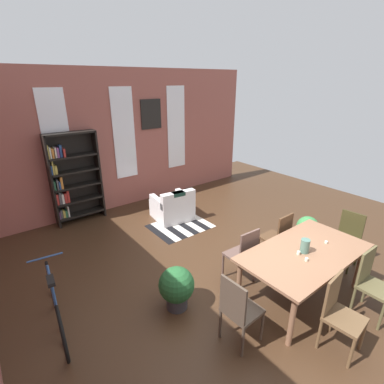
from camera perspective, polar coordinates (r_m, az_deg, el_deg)
ground_plane at (r=4.87m, az=10.68°, el=-17.58°), size 10.60×10.60×0.00m
back_wall_brick at (r=7.31m, az=-13.41°, el=9.90°), size 7.51×0.12×3.30m
window_pane_0 at (r=6.74m, az=-25.13°, el=8.99°), size 0.55×0.02×2.15m
window_pane_1 at (r=7.22m, az=-13.29°, el=11.11°), size 0.55×0.02×2.15m
window_pane_2 at (r=7.96m, az=-3.15°, el=12.55°), size 0.55×0.02×2.15m
dining_table at (r=4.48m, az=21.38°, el=-11.69°), size 1.92×1.05×0.77m
vase_on_table at (r=4.37m, az=21.45°, el=-9.90°), size 0.12×0.12×0.20m
tealight_candle_0 at (r=4.23m, az=21.71°, el=-12.29°), size 0.04×0.04×0.04m
tealight_candle_1 at (r=4.32m, az=20.32°, el=-11.24°), size 0.04×0.04×0.05m
tealight_candle_2 at (r=4.75m, az=25.01°, el=-8.99°), size 0.04×0.04×0.03m
dining_chair_far_right at (r=5.23m, az=16.65°, el=-8.42°), size 0.41×0.41×0.95m
dining_chair_near_right at (r=4.69m, az=32.01°, el=-14.81°), size 0.41×0.41×0.95m
dining_chair_far_left at (r=4.63m, az=10.10°, el=-11.95°), size 0.42×0.42×0.95m
dining_chair_head_left at (r=3.70m, az=9.16°, el=-21.85°), size 0.42×0.42×0.95m
dining_chair_near_left at (r=4.01m, az=27.11°, el=-20.33°), size 0.44×0.44×0.95m
dining_chair_head_right at (r=5.64m, az=28.32°, el=-7.95°), size 0.43×0.43×0.95m
bookshelf_tall at (r=6.81m, az=-22.62°, el=2.43°), size 1.06×0.28×2.02m
armchair_white at (r=6.67m, az=-3.82°, el=-3.06°), size 0.89×0.89×0.75m
bicycle_second at (r=4.35m, az=-25.36°, el=-19.49°), size 0.44×1.67×0.89m
potted_plant_by_shelf at (r=4.21m, az=-3.09°, el=-18.19°), size 0.50×0.50×0.64m
potted_plant_corner at (r=6.18m, az=21.87°, el=-6.68°), size 0.43×0.43×0.53m
striped_rug at (r=6.43m, az=-2.34°, el=-6.73°), size 1.26×0.99×0.01m
framed_picture at (r=7.50m, az=-8.11°, el=15.00°), size 0.56×0.03×0.72m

